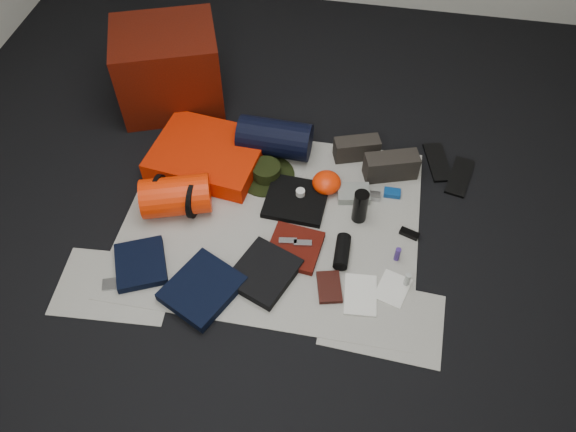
% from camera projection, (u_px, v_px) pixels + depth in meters
% --- Properties ---
extents(floor, '(4.50, 4.50, 0.02)m').
position_uv_depth(floor, '(272.00, 222.00, 3.11)').
color(floor, black).
rests_on(floor, ground).
extents(newspaper_mat, '(1.60, 1.30, 0.01)m').
position_uv_depth(newspaper_mat, '(272.00, 220.00, 3.09)').
color(newspaper_mat, beige).
rests_on(newspaper_mat, floor).
extents(newspaper_sheet_front_left, '(0.61, 0.44, 0.00)m').
position_uv_depth(newspaper_sheet_front_left, '(115.00, 285.00, 2.84)').
color(newspaper_sheet_front_left, beige).
rests_on(newspaper_sheet_front_left, floor).
extents(newspaper_sheet_front_right, '(0.60, 0.43, 0.00)m').
position_uv_depth(newspaper_sheet_front_right, '(383.00, 320.00, 2.72)').
color(newspaper_sheet_front_right, beige).
rests_on(newspaper_sheet_front_right, floor).
extents(red_cabinet, '(0.76, 0.70, 0.52)m').
position_uv_depth(red_cabinet, '(169.00, 68.00, 3.51)').
color(red_cabinet, '#4E0F05').
rests_on(red_cabinet, floor).
extents(sleeping_pad, '(0.68, 0.59, 0.11)m').
position_uv_depth(sleeping_pad, '(208.00, 154.00, 3.32)').
color(sleeping_pad, red).
rests_on(sleeping_pad, newspaper_mat).
extents(stuff_sack, '(0.42, 0.32, 0.22)m').
position_uv_depth(stuff_sack, '(176.00, 196.00, 3.06)').
color(stuff_sack, '#F92C04').
rests_on(stuff_sack, newspaper_mat).
extents(sack_strap_left, '(0.02, 0.22, 0.22)m').
position_uv_depth(sack_strap_left, '(158.00, 194.00, 3.07)').
color(sack_strap_left, black).
rests_on(sack_strap_left, newspaper_mat).
extents(sack_strap_right, '(0.03, 0.22, 0.22)m').
position_uv_depth(sack_strap_right, '(194.00, 199.00, 3.05)').
color(sack_strap_right, black).
rests_on(sack_strap_right, newspaper_mat).
extents(navy_duffel, '(0.44, 0.24, 0.22)m').
position_uv_depth(navy_duffel, '(275.00, 138.00, 3.33)').
color(navy_duffel, black).
rests_on(navy_duffel, newspaper_mat).
extents(boonie_brim, '(0.35, 0.35, 0.01)m').
position_uv_depth(boonie_brim, '(266.00, 175.00, 3.29)').
color(boonie_brim, black).
rests_on(boonie_brim, newspaper_mat).
extents(boonie_crown, '(0.17, 0.17, 0.07)m').
position_uv_depth(boonie_crown, '(266.00, 171.00, 3.26)').
color(boonie_crown, black).
rests_on(boonie_crown, boonie_brim).
extents(hiking_boot_left, '(0.29, 0.18, 0.13)m').
position_uv_depth(hiking_boot_left, '(357.00, 148.00, 3.34)').
color(hiking_boot_left, '#2B2621').
rests_on(hiking_boot_left, newspaper_mat).
extents(hiking_boot_right, '(0.33, 0.20, 0.15)m').
position_uv_depth(hiking_boot_right, '(391.00, 166.00, 3.24)').
color(hiking_boot_right, '#2B2621').
rests_on(hiking_boot_right, newspaper_mat).
extents(flip_flop_left, '(0.19, 0.33, 0.02)m').
position_uv_depth(flip_flop_left, '(438.00, 162.00, 3.36)').
color(flip_flop_left, black).
rests_on(flip_flop_left, floor).
extents(flip_flop_right, '(0.18, 0.32, 0.02)m').
position_uv_depth(flip_flop_right, '(460.00, 177.00, 3.29)').
color(flip_flop_right, black).
rests_on(flip_flop_right, floor).
extents(trousers_navy_a, '(0.34, 0.36, 0.04)m').
position_uv_depth(trousers_navy_a, '(141.00, 264.00, 2.89)').
color(trousers_navy_a, black).
rests_on(trousers_navy_a, newspaper_mat).
extents(trousers_navy_b, '(0.43, 0.45, 0.05)m').
position_uv_depth(trousers_navy_b, '(202.00, 289.00, 2.79)').
color(trousers_navy_b, black).
rests_on(trousers_navy_b, newspaper_mat).
extents(trousers_charcoal, '(0.38, 0.41, 0.05)m').
position_uv_depth(trousers_charcoal, '(264.00, 273.00, 2.85)').
color(trousers_charcoal, black).
rests_on(trousers_charcoal, newspaper_mat).
extents(black_tshirt, '(0.35, 0.33, 0.03)m').
position_uv_depth(black_tshirt, '(296.00, 200.00, 3.16)').
color(black_tshirt, black).
rests_on(black_tshirt, newspaper_mat).
extents(red_shirt, '(0.30, 0.30, 0.04)m').
position_uv_depth(red_shirt, '(295.00, 248.00, 2.96)').
color(red_shirt, '#4D0F08').
rests_on(red_shirt, newspaper_mat).
extents(orange_stuff_sack, '(0.20, 0.20, 0.11)m').
position_uv_depth(orange_stuff_sack, '(327.00, 183.00, 3.19)').
color(orange_stuff_sack, '#F92C04').
rests_on(orange_stuff_sack, newspaper_mat).
extents(first_aid_pouch, '(0.20, 0.16, 0.05)m').
position_uv_depth(first_aid_pouch, '(354.00, 193.00, 3.18)').
color(first_aid_pouch, gray).
rests_on(first_aid_pouch, newspaper_mat).
extents(water_bottle, '(0.09, 0.09, 0.20)m').
position_uv_depth(water_bottle, '(360.00, 206.00, 3.02)').
color(water_bottle, black).
rests_on(water_bottle, newspaper_mat).
extents(speaker, '(0.08, 0.20, 0.08)m').
position_uv_depth(speaker, '(342.00, 252.00, 2.92)').
color(speaker, black).
rests_on(speaker, newspaper_mat).
extents(compact_camera, '(0.09, 0.05, 0.03)m').
position_uv_depth(compact_camera, '(372.00, 196.00, 3.18)').
color(compact_camera, '#AEAFB3').
rests_on(compact_camera, newspaper_mat).
extents(cyan_case, '(0.09, 0.06, 0.03)m').
position_uv_depth(cyan_case, '(392.00, 193.00, 3.19)').
color(cyan_case, navy).
rests_on(cyan_case, newspaper_mat).
extents(toiletry_purple, '(0.04, 0.04, 0.09)m').
position_uv_depth(toiletry_purple, '(397.00, 254.00, 2.90)').
color(toiletry_purple, '#3C2476').
rests_on(toiletry_purple, newspaper_mat).
extents(toiletry_clear, '(0.04, 0.04, 0.09)m').
position_uv_depth(toiletry_clear, '(407.00, 280.00, 2.81)').
color(toiletry_clear, '#A4A8A3').
rests_on(toiletry_clear, newspaper_mat).
extents(paperback_book, '(0.16, 0.20, 0.02)m').
position_uv_depth(paperback_book, '(329.00, 287.00, 2.81)').
color(paperback_book, black).
rests_on(paperback_book, newspaper_mat).
extents(map_booklet, '(0.18, 0.25, 0.01)m').
position_uv_depth(map_booklet, '(360.00, 295.00, 2.79)').
color(map_booklet, silver).
rests_on(map_booklet, newspaper_mat).
extents(map_printout, '(0.19, 0.22, 0.01)m').
position_uv_depth(map_printout, '(393.00, 289.00, 2.82)').
color(map_printout, silver).
rests_on(map_printout, newspaper_mat).
extents(sunglasses, '(0.11, 0.07, 0.03)m').
position_uv_depth(sunglasses, '(409.00, 234.00, 3.02)').
color(sunglasses, black).
rests_on(sunglasses, newspaper_mat).
extents(key_cluster, '(0.09, 0.09, 0.01)m').
position_uv_depth(key_cluster, '(109.00, 284.00, 2.83)').
color(key_cluster, '#AEAFB3').
rests_on(key_cluster, newspaper_mat).
extents(tape_roll, '(0.05, 0.05, 0.04)m').
position_uv_depth(tape_roll, '(300.00, 193.00, 3.15)').
color(tape_roll, silver).
rests_on(tape_roll, black_tshirt).
extents(energy_bar_a, '(0.10, 0.05, 0.01)m').
position_uv_depth(energy_bar_a, '(288.00, 241.00, 2.95)').
color(energy_bar_a, '#AEAFB3').
rests_on(energy_bar_a, red_shirt).
extents(energy_bar_b, '(0.10, 0.05, 0.01)m').
position_uv_depth(energy_bar_b, '(303.00, 243.00, 2.94)').
color(energy_bar_b, '#AEAFB3').
rests_on(energy_bar_b, red_shirt).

